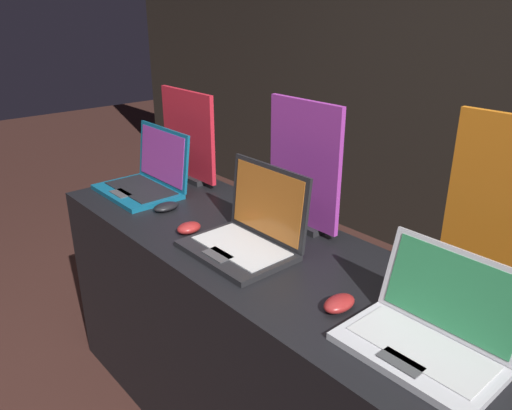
% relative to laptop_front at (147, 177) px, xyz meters
% --- Properties ---
extents(display_counter, '(1.92, 0.63, 0.87)m').
position_rel_laptop_front_xyz_m(display_counter, '(0.74, 0.02, -0.50)').
color(display_counter, black).
rests_on(display_counter, ground_plane).
extents(laptop_front, '(0.39, 0.30, 0.28)m').
position_rel_laptop_front_xyz_m(laptop_front, '(0.00, 0.00, 0.00)').
color(laptop_front, '#0F5170').
rests_on(laptop_front, display_counter).
extents(mouse_front, '(0.07, 0.11, 0.03)m').
position_rel_laptop_front_xyz_m(mouse_front, '(0.25, -0.06, -0.05)').
color(mouse_front, black).
rests_on(mouse_front, display_counter).
extents(promo_stand_front, '(0.39, 0.07, 0.43)m').
position_rel_laptop_front_xyz_m(promo_stand_front, '(0.00, 0.23, 0.14)').
color(promo_stand_front, black).
rests_on(promo_stand_front, display_counter).
extents(laptop_middle, '(0.37, 0.30, 0.28)m').
position_rel_laptop_front_xyz_m(laptop_middle, '(0.74, -0.02, 0.00)').
color(laptop_middle, black).
rests_on(laptop_middle, display_counter).
extents(mouse_middle, '(0.07, 0.09, 0.04)m').
position_rel_laptop_front_xyz_m(mouse_middle, '(0.49, -0.11, -0.04)').
color(mouse_middle, maroon).
rests_on(mouse_middle, display_counter).
extents(promo_stand_middle, '(0.34, 0.07, 0.49)m').
position_rel_laptop_front_xyz_m(promo_stand_middle, '(0.74, 0.24, 0.17)').
color(promo_stand_middle, black).
rests_on(promo_stand_middle, display_counter).
extents(laptop_back, '(0.38, 0.29, 0.23)m').
position_rel_laptop_front_xyz_m(laptop_back, '(1.45, -0.04, -0.01)').
color(laptop_back, '#B7B7BC').
rests_on(laptop_back, display_counter).
extents(mouse_back, '(0.07, 0.11, 0.04)m').
position_rel_laptop_front_xyz_m(mouse_back, '(1.19, -0.07, -0.05)').
color(mouse_back, maroon).
rests_on(mouse_back, display_counter).
extents(promo_stand_back, '(0.33, 0.07, 0.54)m').
position_rel_laptop_front_xyz_m(promo_stand_back, '(1.45, 0.28, 0.19)').
color(promo_stand_back, black).
rests_on(promo_stand_back, display_counter).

